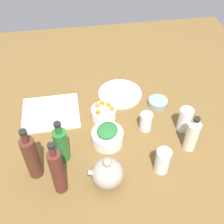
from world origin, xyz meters
TOP-DOWN VIEW (x-y plane):
  - tabletop at (0.00, 0.00)cm, footprint 190.00×190.00cm
  - cutting_board at (29.97, -8.69)cm, footprint 28.44×24.71cm
  - plate_tofu at (-7.10, -17.41)cm, footprint 23.34×23.34cm
  - bowl_greens at (4.24, 13.86)cm, footprint 14.26×14.26cm
  - bowl_carrots at (3.90, -1.57)cm, footprint 12.18×12.18cm
  - bowl_small_side at (-25.17, -6.69)cm, footprint 10.02×10.02cm
  - teapot at (7.18, 34.28)cm, footprint 14.73×12.82cm
  - bottle_0 at (25.86, 34.44)cm, footprint 5.13×5.13cm
  - bottle_1 at (-31.49, 22.48)cm, footprint 5.60×5.60cm
  - bottle_2 at (35.87, 25.74)cm, footprint 5.76×5.76cm
  - bottle_3 at (24.41, 19.47)cm, footprint 5.90×5.90cm
  - drinking_glass_0 at (-15.93, 31.91)cm, footprint 6.15×6.15cm
  - drinking_glass_1 at (-32.56, 11.42)cm, footprint 6.24×6.24cm
  - drinking_glass_2 at (-14.82, 8.44)cm, footprint 5.75×5.75cm
  - carrot_cube_0 at (0.44, -0.61)cm, footprint 2.06×2.06cm
  - carrot_cube_1 at (6.88, 0.95)cm, footprint 2.54×2.54cm
  - carrot_cube_2 at (6.66, -3.84)cm, footprint 2.53×2.53cm
  - carrot_cube_3 at (1.35, -3.64)cm, footprint 2.34×2.34cm
  - carrot_cube_4 at (3.98, -5.23)cm, footprint 2.53×2.53cm
  - chopped_greens_mound at (4.24, 13.86)cm, footprint 12.83×13.35cm
  - tofu_cube_0 at (-7.10, -21.60)cm, footprint 2.75×2.75cm
  - tofu_cube_1 at (-9.19, -16.57)cm, footprint 3.10×3.10cm
  - tofu_cube_2 at (-3.08, -14.95)cm, footprint 2.69×2.69cm
  - tofu_cube_3 at (-8.91, -12.87)cm, footprint 3.04×3.04cm
  - tofu_cube_4 at (-11.78, -19.62)cm, footprint 2.85×2.85cm
  - tofu_cube_5 at (-3.45, -18.78)cm, footprint 2.70×2.70cm
  - dumpling_0 at (26.58, -7.99)cm, footprint 5.00×5.39cm
  - dumpling_1 at (25.61, -1.93)cm, footprint 6.68×6.69cm
  - dumpling_2 at (34.92, -2.63)cm, footprint 4.85×4.60cm
  - dumpling_3 at (35.98, -11.13)cm, footprint 7.07×6.72cm
  - dumpling_4 at (23.95, -15.60)cm, footprint 7.42×7.35cm
  - dumpling_5 at (32.35, -16.05)cm, footprint 7.34×7.41cm

SIDE VIEW (x-z plane):
  - tabletop at x=0.00cm, z-range 0.00..3.00cm
  - cutting_board at x=29.97cm, z-range 3.00..4.00cm
  - plate_tofu at x=-7.10cm, z-range 3.00..4.20cm
  - bowl_small_side at x=-25.17cm, z-range 3.00..6.06cm
  - dumpling_4 at x=23.95cm, z-range 4.00..6.08cm
  - dumpling_5 at x=32.35cm, z-range 4.00..6.15cm
  - dumpling_3 at x=35.98cm, z-range 4.00..6.25cm
  - dumpling_2 at x=34.92cm, z-range 4.00..6.39cm
  - dumpling_0 at x=26.58cm, z-range 4.00..6.49cm
  - tofu_cube_0 at x=-7.10cm, z-range 4.20..6.40cm
  - tofu_cube_1 at x=-9.19cm, z-range 4.20..6.40cm
  - tofu_cube_2 at x=-3.08cm, z-range 4.20..6.40cm
  - tofu_cube_3 at x=-8.91cm, z-range 4.20..6.40cm
  - tofu_cube_4 at x=-11.78cm, z-range 4.20..6.40cm
  - tofu_cube_5 at x=-3.45cm, z-range 4.20..6.40cm
  - dumpling_1 at x=25.61cm, z-range 4.00..6.98cm
  - bowl_carrots at x=3.90cm, z-range 3.00..8.99cm
  - bowl_greens at x=4.24cm, z-range 3.00..9.48cm
  - drinking_glass_2 at x=-14.82cm, z-range 3.00..12.44cm
  - drinking_glass_0 at x=-15.93cm, z-range 3.00..14.97cm
  - drinking_glass_1 at x=-32.56cm, z-range 3.00..15.45cm
  - teapot at x=7.18cm, z-range 1.55..16.90cm
  - carrot_cube_0 at x=0.44cm, z-range 8.99..10.79cm
  - carrot_cube_1 at x=6.88cm, z-range 8.99..10.79cm
  - carrot_cube_2 at x=6.66cm, z-range 8.99..10.79cm
  - carrot_cube_3 at x=1.35cm, z-range 8.99..10.79cm
  - carrot_cube_4 at x=3.98cm, z-range 8.99..10.79cm
  - chopped_greens_mound at x=4.24cm, z-range 9.48..12.54cm
  - bottle_1 at x=-31.49cm, z-range 1.61..20.47cm
  - bottle_3 at x=24.41cm, z-range 1.02..23.14cm
  - bottle_2 at x=35.87cm, z-range 0.89..27.68cm
  - bottle_0 at x=25.86cm, z-range 0.97..29.12cm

